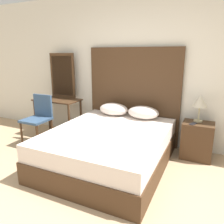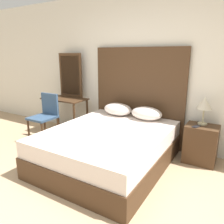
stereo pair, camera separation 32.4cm
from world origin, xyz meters
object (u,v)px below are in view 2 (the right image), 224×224
object	(u,v)px
phone_on_nightstand	(196,126)
vanity_desk	(65,105)
bed	(109,147)
chair	(46,114)
phone_on_bed	(108,125)
nightstand	(201,144)
table_lamp	(205,104)

from	to	relation	value
phone_on_nightstand	vanity_desk	xyz separation A→B (m)	(-2.60, 0.01, 0.02)
bed	chair	bearing A→B (deg)	172.81
bed	phone_on_bed	size ratio (longest dim) A/B	12.19
bed	vanity_desk	size ratio (longest dim) A/B	2.18
nightstand	table_lamp	world-z (taller)	table_lamp
phone_on_bed	nightstand	world-z (taller)	nightstand
phone_on_bed	nightstand	size ratio (longest dim) A/B	0.28
vanity_desk	table_lamp	bearing A→B (deg)	3.52
table_lamp	chair	bearing A→B (deg)	-166.22
bed	chair	distance (m)	1.56
vanity_desk	nightstand	bearing A→B (deg)	1.87
phone_on_bed	nightstand	distance (m)	1.46
phone_on_nightstand	vanity_desk	world-z (taller)	vanity_desk
bed	chair	size ratio (longest dim) A/B	2.20
bed	vanity_desk	world-z (taller)	vanity_desk
phone_on_bed	table_lamp	size ratio (longest dim) A/B	0.39
phone_on_nightstand	vanity_desk	size ratio (longest dim) A/B	0.18
table_lamp	chair	distance (m)	2.80
chair	table_lamp	bearing A→B (deg)	13.78
phone_on_bed	chair	size ratio (longest dim) A/B	0.18
phone_on_nightstand	vanity_desk	distance (m)	2.60
chair	phone_on_nightstand	bearing A→B (deg)	10.51
nightstand	table_lamp	xyz separation A→B (m)	(-0.02, 0.08, 0.61)
table_lamp	chair	world-z (taller)	table_lamp
bed	phone_on_bed	bearing A→B (deg)	125.98
nightstand	chair	bearing A→B (deg)	-167.84
nightstand	table_lamp	size ratio (longest dim) A/B	1.39
table_lamp	chair	size ratio (longest dim) A/B	0.47
phone_on_nightstand	chair	bearing A→B (deg)	-169.49
bed	nightstand	xyz separation A→B (m)	(1.18, 0.78, 0.02)
table_lamp	vanity_desk	bearing A→B (deg)	-176.48
nightstand	phone_on_nightstand	xyz separation A→B (m)	(-0.07, -0.10, 0.30)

